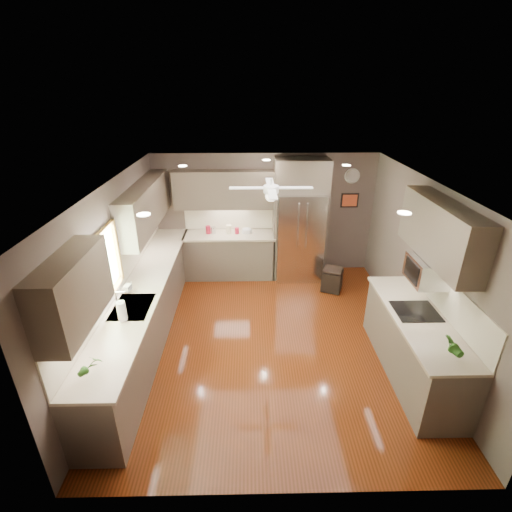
{
  "coord_description": "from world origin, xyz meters",
  "views": [
    {
      "loc": [
        -0.32,
        -4.85,
        3.71
      ],
      "look_at": [
        -0.21,
        0.6,
        1.18
      ],
      "focal_mm": 26.0,
      "sensor_mm": 36.0,
      "label": 1
    }
  ],
  "objects_px": {
    "soap_bottle": "(128,287)",
    "stool": "(332,280)",
    "canister_b": "(213,230)",
    "potted_plant_left": "(91,366)",
    "canister_d": "(237,231)",
    "potted_plant_right": "(452,346)",
    "canister_c": "(229,229)",
    "microwave": "(427,271)",
    "bowl": "(247,233)",
    "paper_towel": "(122,311)",
    "refrigerator": "(300,223)",
    "canister_a": "(208,230)"
  },
  "relations": [
    {
      "from": "canister_d",
      "to": "potted_plant_left",
      "type": "relative_size",
      "value": 0.43
    },
    {
      "from": "refrigerator",
      "to": "stool",
      "type": "height_order",
      "value": "refrigerator"
    },
    {
      "from": "canister_a",
      "to": "soap_bottle",
      "type": "distance_m",
      "value": 2.53
    },
    {
      "from": "canister_b",
      "to": "potted_plant_left",
      "type": "relative_size",
      "value": 0.48
    },
    {
      "from": "canister_b",
      "to": "stool",
      "type": "relative_size",
      "value": 0.31
    },
    {
      "from": "canister_c",
      "to": "stool",
      "type": "distance_m",
      "value": 2.3
    },
    {
      "from": "canister_d",
      "to": "potted_plant_right",
      "type": "relative_size",
      "value": 0.44
    },
    {
      "from": "canister_b",
      "to": "soap_bottle",
      "type": "relative_size",
      "value": 0.76
    },
    {
      "from": "paper_towel",
      "to": "stool",
      "type": "bearing_deg",
      "value": 35.57
    },
    {
      "from": "potted_plant_right",
      "to": "bowl",
      "type": "relative_size",
      "value": 1.35
    },
    {
      "from": "potted_plant_left",
      "to": "stool",
      "type": "height_order",
      "value": "potted_plant_left"
    },
    {
      "from": "potted_plant_left",
      "to": "stool",
      "type": "distance_m",
      "value": 4.74
    },
    {
      "from": "canister_d",
      "to": "bowl",
      "type": "xyz_separation_m",
      "value": [
        0.2,
        -0.03,
        -0.03
      ]
    },
    {
      "from": "potted_plant_left",
      "to": "soap_bottle",
      "type": "bearing_deg",
      "value": 94.6
    },
    {
      "from": "canister_b",
      "to": "paper_towel",
      "type": "xyz_separation_m",
      "value": [
        -0.91,
        -3.06,
        0.07
      ]
    },
    {
      "from": "potted_plant_left",
      "to": "potted_plant_right",
      "type": "height_order",
      "value": "potted_plant_left"
    },
    {
      "from": "canister_b",
      "to": "paper_towel",
      "type": "height_order",
      "value": "paper_towel"
    },
    {
      "from": "canister_d",
      "to": "bowl",
      "type": "distance_m",
      "value": 0.21
    },
    {
      "from": "canister_d",
      "to": "canister_b",
      "type": "bearing_deg",
      "value": 178.26
    },
    {
      "from": "canister_a",
      "to": "potted_plant_right",
      "type": "relative_size",
      "value": 0.56
    },
    {
      "from": "microwave",
      "to": "potted_plant_left",
      "type": "bearing_deg",
      "value": -161.94
    },
    {
      "from": "soap_bottle",
      "to": "stool",
      "type": "distance_m",
      "value": 3.84
    },
    {
      "from": "potted_plant_left",
      "to": "microwave",
      "type": "relative_size",
      "value": 0.54
    },
    {
      "from": "potted_plant_left",
      "to": "canister_a",
      "type": "bearing_deg",
      "value": 78.96
    },
    {
      "from": "canister_c",
      "to": "potted_plant_right",
      "type": "xyz_separation_m",
      "value": [
        2.65,
        -3.83,
        0.06
      ]
    },
    {
      "from": "canister_c",
      "to": "canister_d",
      "type": "xyz_separation_m",
      "value": [
        0.17,
        -0.01,
        -0.03
      ]
    },
    {
      "from": "canister_a",
      "to": "microwave",
      "type": "distance_m",
      "value": 4.25
    },
    {
      "from": "stool",
      "to": "paper_towel",
      "type": "distance_m",
      "value": 4.09
    },
    {
      "from": "canister_d",
      "to": "canister_a",
      "type": "bearing_deg",
      "value": 178.16
    },
    {
      "from": "bowl",
      "to": "stool",
      "type": "xyz_separation_m",
      "value": [
        1.66,
        -0.69,
        -0.73
      ]
    },
    {
      "from": "canister_a",
      "to": "paper_towel",
      "type": "xyz_separation_m",
      "value": [
        -0.8,
        -3.06,
        0.06
      ]
    },
    {
      "from": "soap_bottle",
      "to": "potted_plant_left",
      "type": "height_order",
      "value": "potted_plant_left"
    },
    {
      "from": "refrigerator",
      "to": "paper_towel",
      "type": "distance_m",
      "value": 3.99
    },
    {
      "from": "soap_bottle",
      "to": "microwave",
      "type": "xyz_separation_m",
      "value": [
        4.11,
        -0.43,
        0.44
      ]
    },
    {
      "from": "canister_c",
      "to": "stool",
      "type": "height_order",
      "value": "canister_c"
    },
    {
      "from": "canister_d",
      "to": "potted_plant_right",
      "type": "height_order",
      "value": "potted_plant_right"
    },
    {
      "from": "microwave",
      "to": "paper_towel",
      "type": "bearing_deg",
      "value": -176.02
    },
    {
      "from": "refrigerator",
      "to": "stool",
      "type": "xyz_separation_m",
      "value": [
        0.6,
        -0.66,
        -0.95
      ]
    },
    {
      "from": "canister_c",
      "to": "stool",
      "type": "xyz_separation_m",
      "value": [
        2.03,
        -0.73,
        -0.79
      ]
    },
    {
      "from": "canister_d",
      "to": "paper_towel",
      "type": "bearing_deg",
      "value": -114.5
    },
    {
      "from": "refrigerator",
      "to": "canister_a",
      "type": "bearing_deg",
      "value": 177.63
    },
    {
      "from": "potted_plant_right",
      "to": "microwave",
      "type": "xyz_separation_m",
      "value": [
        0.11,
        1.06,
        0.39
      ]
    },
    {
      "from": "soap_bottle",
      "to": "canister_b",
      "type": "bearing_deg",
      "value": 66.09
    },
    {
      "from": "canister_a",
      "to": "stool",
      "type": "distance_m",
      "value": 2.68
    },
    {
      "from": "refrigerator",
      "to": "soap_bottle",
      "type": "bearing_deg",
      "value": -140.73
    },
    {
      "from": "canister_c",
      "to": "canister_b",
      "type": "bearing_deg",
      "value": 179.18
    },
    {
      "from": "canister_a",
      "to": "potted_plant_right",
      "type": "distance_m",
      "value": 4.92
    },
    {
      "from": "canister_d",
      "to": "refrigerator",
      "type": "bearing_deg",
      "value": -2.62
    },
    {
      "from": "potted_plant_right",
      "to": "paper_towel",
      "type": "distance_m",
      "value": 3.95
    },
    {
      "from": "refrigerator",
      "to": "bowl",
      "type": "bearing_deg",
      "value": 178.26
    }
  ]
}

